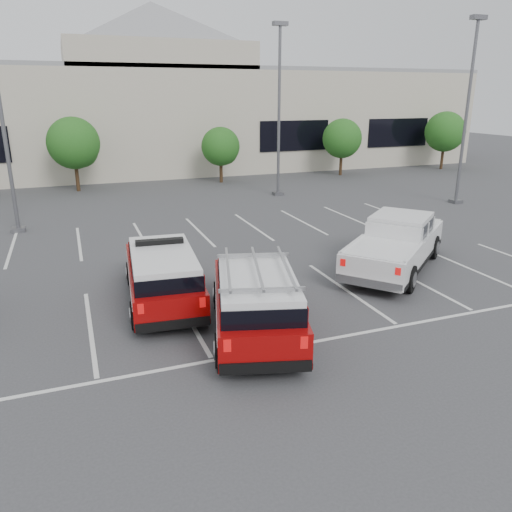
{
  "coord_description": "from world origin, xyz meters",
  "views": [
    {
      "loc": [
        -5.49,
        -13.29,
        6.17
      ],
      "look_at": [
        0.05,
        1.5,
        1.05
      ],
      "focal_mm": 35.0,
      "sensor_mm": 36.0,
      "label": 1
    }
  ],
  "objects_px": {
    "light_pole_right": "(467,113)",
    "ladder_suv": "(256,306)",
    "fire_chief_suv": "(163,279)",
    "tree_right": "(343,140)",
    "convention_building": "(133,113)",
    "light_pole_mid": "(279,112)",
    "tree_mid_right": "(222,148)",
    "white_pickup": "(395,249)",
    "tree_mid_left": "(75,145)",
    "tree_far_right": "(445,133)",
    "light_pole_left": "(2,118)"
  },
  "relations": [
    {
      "from": "fire_chief_suv",
      "to": "white_pickup",
      "type": "height_order",
      "value": "white_pickup"
    },
    {
      "from": "convention_building",
      "to": "tree_mid_left",
      "type": "distance_m",
      "value": 11.19
    },
    {
      "from": "tree_right",
      "to": "ladder_suv",
      "type": "bearing_deg",
      "value": -124.27
    },
    {
      "from": "tree_mid_right",
      "to": "ladder_suv",
      "type": "distance_m",
      "value": 24.81
    },
    {
      "from": "fire_chief_suv",
      "to": "white_pickup",
      "type": "distance_m",
      "value": 8.61
    },
    {
      "from": "tree_mid_right",
      "to": "light_pole_mid",
      "type": "relative_size",
      "value": 0.39
    },
    {
      "from": "tree_mid_left",
      "to": "ladder_suv",
      "type": "relative_size",
      "value": 0.85
    },
    {
      "from": "tree_far_right",
      "to": "fire_chief_suv",
      "type": "relative_size",
      "value": 0.86
    },
    {
      "from": "light_pole_right",
      "to": "ladder_suv",
      "type": "relative_size",
      "value": 1.8
    },
    {
      "from": "tree_far_right",
      "to": "tree_right",
      "type": "bearing_deg",
      "value": -180.0
    },
    {
      "from": "convention_building",
      "to": "light_pole_mid",
      "type": "bearing_deg",
      "value": -66.74
    },
    {
      "from": "tree_mid_left",
      "to": "tree_right",
      "type": "xyz_separation_m",
      "value": [
        20.0,
        -0.0,
        -0.27
      ]
    },
    {
      "from": "light_pole_right",
      "to": "tree_mid_right",
      "type": "bearing_deg",
      "value": 132.17
    },
    {
      "from": "tree_mid_left",
      "to": "tree_far_right",
      "type": "height_order",
      "value": "same"
    },
    {
      "from": "convention_building",
      "to": "ladder_suv",
      "type": "xyz_separation_m",
      "value": [
        -1.4,
        -33.75,
        -3.88
      ]
    },
    {
      "from": "tree_far_right",
      "to": "fire_chief_suv",
      "type": "xyz_separation_m",
      "value": [
        -28.23,
        -20.89,
        -2.26
      ]
    },
    {
      "from": "tree_mid_right",
      "to": "tree_right",
      "type": "height_order",
      "value": "tree_right"
    },
    {
      "from": "light_pole_left",
      "to": "light_pole_mid",
      "type": "height_order",
      "value": "same"
    },
    {
      "from": "light_pole_left",
      "to": "light_pole_right",
      "type": "relative_size",
      "value": 1.0
    },
    {
      "from": "ladder_suv",
      "to": "tree_mid_left",
      "type": "bearing_deg",
      "value": 114.37
    },
    {
      "from": "tree_mid_left",
      "to": "tree_right",
      "type": "relative_size",
      "value": 1.1
    },
    {
      "from": "light_pole_mid",
      "to": "light_pole_right",
      "type": "height_order",
      "value": "same"
    },
    {
      "from": "tree_mid_left",
      "to": "light_pole_mid",
      "type": "bearing_deg",
      "value": -26.92
    },
    {
      "from": "convention_building",
      "to": "ladder_suv",
      "type": "distance_m",
      "value": 34.0
    },
    {
      "from": "convention_building",
      "to": "fire_chief_suv",
      "type": "relative_size",
      "value": 10.71
    },
    {
      "from": "fire_chief_suv",
      "to": "ladder_suv",
      "type": "height_order",
      "value": "ladder_suv"
    },
    {
      "from": "tree_mid_right",
      "to": "white_pickup",
      "type": "height_order",
      "value": "tree_mid_right"
    },
    {
      "from": "tree_far_right",
      "to": "fire_chief_suv",
      "type": "distance_m",
      "value": 35.19
    },
    {
      "from": "fire_chief_suv",
      "to": "ladder_suv",
      "type": "bearing_deg",
      "value": -52.72
    },
    {
      "from": "light_pole_left",
      "to": "fire_chief_suv",
      "type": "xyz_separation_m",
      "value": [
        4.86,
        -10.85,
        -4.4
      ]
    },
    {
      "from": "tree_mid_left",
      "to": "light_pole_right",
      "type": "distance_m",
      "value": 24.23
    },
    {
      "from": "tree_mid_left",
      "to": "tree_mid_right",
      "type": "xyz_separation_m",
      "value": [
        10.0,
        -0.0,
        -0.54
      ]
    },
    {
      "from": "tree_right",
      "to": "light_pole_mid",
      "type": "xyz_separation_m",
      "value": [
        -8.09,
        -6.05,
        2.41
      ]
    },
    {
      "from": "white_pickup",
      "to": "ladder_suv",
      "type": "bearing_deg",
      "value": -104.75
    },
    {
      "from": "convention_building",
      "to": "white_pickup",
      "type": "bearing_deg",
      "value": -80.18
    },
    {
      "from": "white_pickup",
      "to": "tree_mid_right",
      "type": "bearing_deg",
      "value": 140.73
    },
    {
      "from": "tree_far_right",
      "to": "light_pole_mid",
      "type": "height_order",
      "value": "light_pole_mid"
    },
    {
      "from": "tree_mid_right",
      "to": "ladder_suv",
      "type": "height_order",
      "value": "tree_mid_right"
    },
    {
      "from": "convention_building",
      "to": "tree_far_right",
      "type": "bearing_deg",
      "value": -21.51
    },
    {
      "from": "light_pole_mid",
      "to": "white_pickup",
      "type": "bearing_deg",
      "value": -95.95
    },
    {
      "from": "convention_building",
      "to": "tree_right",
      "type": "distance_m",
      "value": 17.96
    },
    {
      "from": "tree_right",
      "to": "ladder_suv",
      "type": "xyz_separation_m",
      "value": [
        -16.31,
        -23.93,
        -1.93
      ]
    },
    {
      "from": "white_pickup",
      "to": "ladder_suv",
      "type": "height_order",
      "value": "ladder_suv"
    },
    {
      "from": "tree_mid_left",
      "to": "light_pole_right",
      "type": "bearing_deg",
      "value": -29.95
    },
    {
      "from": "tree_mid_left",
      "to": "light_pole_left",
      "type": "height_order",
      "value": "light_pole_left"
    },
    {
      "from": "convention_building",
      "to": "light_pole_left",
      "type": "xyz_separation_m",
      "value": [
        -8.18,
        -19.86,
        0.47
      ]
    },
    {
      "from": "tree_far_right",
      "to": "fire_chief_suv",
      "type": "height_order",
      "value": "tree_far_right"
    },
    {
      "from": "tree_right",
      "to": "white_pickup",
      "type": "distance_m",
      "value": 22.95
    },
    {
      "from": "light_pole_left",
      "to": "light_pole_mid",
      "type": "bearing_deg",
      "value": 14.93
    },
    {
      "from": "fire_chief_suv",
      "to": "tree_mid_right",
      "type": "bearing_deg",
      "value": 73.55
    }
  ]
}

